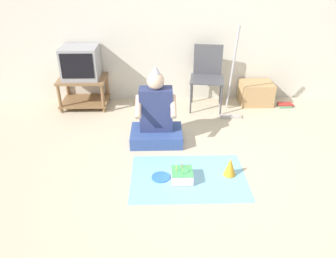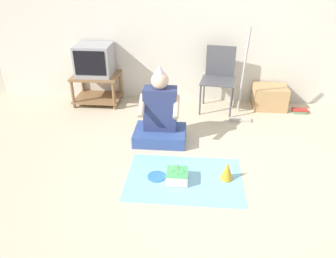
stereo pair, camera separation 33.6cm
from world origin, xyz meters
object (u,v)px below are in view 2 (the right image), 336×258
paper_plate (157,176)px  dust_mop (242,94)px  person_seated (160,118)px  birthday_cake (177,176)px  party_hat_blue (227,171)px  tv (94,60)px  folding_chair (219,74)px  book_pile (299,111)px  cardboard_box_stack (269,97)px

paper_plate → dust_mop: bearing=56.0°
person_seated → birthday_cake: person_seated is taller
dust_mop → party_hat_blue: size_ratio=6.42×
paper_plate → person_seated: bearing=93.4°
tv → paper_plate: size_ratio=2.67×
folding_chair → paper_plate: (-0.66, -1.70, -0.49)m
dust_mop → party_hat_blue: dust_mop is taller
tv → book_pile: size_ratio=2.43×
tv → dust_mop: size_ratio=0.40×
folding_chair → book_pile: size_ratio=4.31×
paper_plate → folding_chair: bearing=69.0°
cardboard_box_stack → person_seated: (-1.43, -1.04, 0.13)m
party_hat_blue → cardboard_box_stack: bearing=67.9°
cardboard_box_stack → dust_mop: (-0.44, -0.38, 0.19)m
dust_mop → party_hat_blue: 1.42m
person_seated → book_pile: bearing=26.3°
tv → birthday_cake: tv is taller
party_hat_blue → dust_mop: bearing=79.1°
folding_chair → dust_mop: size_ratio=0.71×
folding_chair → birthday_cake: 1.85m
folding_chair → person_seated: size_ratio=0.96×
folding_chair → book_pile: (1.14, -0.05, -0.47)m
folding_chair → cardboard_box_stack: 0.81m
cardboard_box_stack → party_hat_blue: 1.89m
folding_chair → cardboard_box_stack: size_ratio=1.91×
book_pile → party_hat_blue: bearing=-124.5°
tv → book_pile: tv is taller
dust_mop → paper_plate: size_ratio=6.70×
birthday_cake → paper_plate: birthday_cake is taller
folding_chair → birthday_cake: (-0.45, -1.74, -0.44)m
tv → cardboard_box_stack: (2.46, 0.02, -0.48)m
party_hat_blue → paper_plate: (-0.68, -0.03, -0.09)m
folding_chair → book_pile: folding_chair is taller
folding_chair → party_hat_blue: folding_chair is taller
tv → folding_chair: folding_chair is taller
dust_mop → birthday_cake: 1.65m
tv → book_pile: 2.92m
book_pile → party_hat_blue: party_hat_blue is taller
cardboard_box_stack → book_pile: (0.40, -0.13, -0.14)m
tv → paper_plate: (1.07, -1.76, -0.63)m
book_pile → birthday_cake: 2.32m
book_pile → party_hat_blue: size_ratio=1.06×
birthday_cake → paper_plate: bearing=168.6°
party_hat_blue → paper_plate: size_ratio=1.04×
paper_plate → book_pile: bearing=42.7°
tv → cardboard_box_stack: bearing=0.5°
dust_mop → party_hat_blue: (-0.26, -1.37, -0.25)m
dust_mop → folding_chair: bearing=133.6°
birthday_cake → person_seated: bearing=107.6°
tv → person_seated: size_ratio=0.54×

